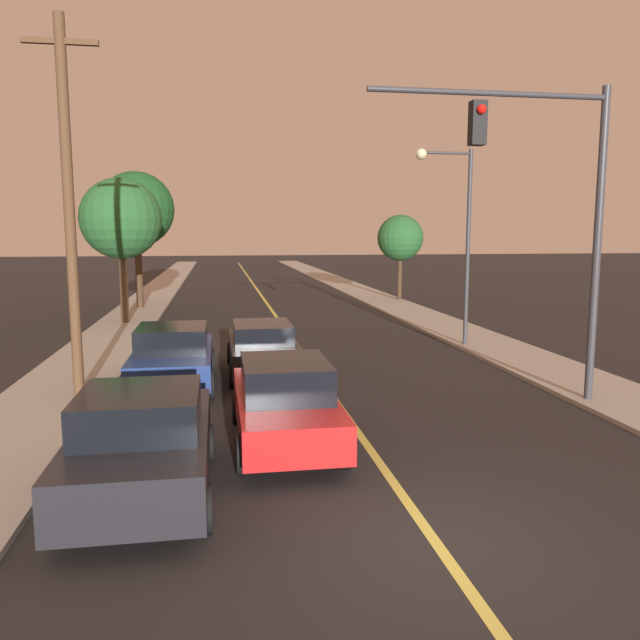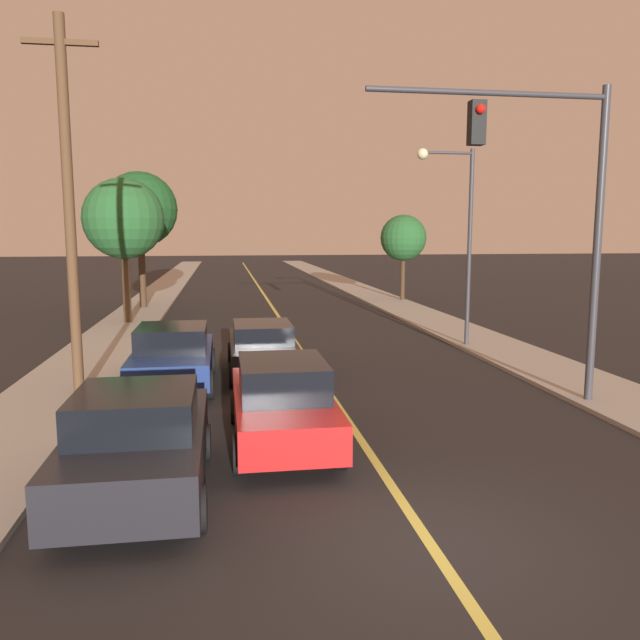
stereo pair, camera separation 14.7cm
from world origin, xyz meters
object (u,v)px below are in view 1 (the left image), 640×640
at_px(streetlamp_right, 455,219).
at_px(tree_left_far, 121,219).
at_px(car_near_lane_front, 285,402).
at_px(car_near_lane_second, 262,347).
at_px(tree_left_near, 136,210).
at_px(car_outer_lane_second, 173,356).
at_px(tree_right_near, 400,238).
at_px(utility_pole_left, 69,205).
at_px(car_outer_lane_front, 142,443).
at_px(traffic_signal_mast, 551,191).

relative_size(streetlamp_right, tree_left_far, 1.08).
bearing_deg(car_near_lane_front, car_near_lane_second, 90.00).
height_order(car_near_lane_front, tree_left_near, tree_left_near).
xyz_separation_m(streetlamp_right, tree_left_far, (-11.72, 7.29, 0.09)).
bearing_deg(car_outer_lane_second, car_near_lane_second, 26.13).
bearing_deg(tree_right_near, utility_pole_left, -124.92).
height_order(tree_left_near, tree_left_far, tree_left_near).
bearing_deg(utility_pole_left, car_outer_lane_front, -69.86).
relative_size(traffic_signal_mast, tree_left_far, 1.15).
distance_m(car_outer_lane_front, tree_left_near, 23.99).
relative_size(car_outer_lane_second, tree_left_far, 0.73).
distance_m(car_near_lane_front, streetlamp_right, 11.55).
xyz_separation_m(traffic_signal_mast, tree_right_near, (2.99, 21.26, -1.22)).
bearing_deg(streetlamp_right, car_outer_lane_second, -155.58).
xyz_separation_m(car_near_lane_second, car_outer_lane_front, (-2.33, -7.81, 0.07)).
xyz_separation_m(utility_pole_left, tree_left_far, (-0.68, 12.36, -0.07)).
relative_size(car_outer_lane_front, traffic_signal_mast, 0.61).
bearing_deg(tree_left_near, utility_pole_left, -87.77).
bearing_deg(car_outer_lane_front, utility_pole_left, 110.14).
relative_size(traffic_signal_mast, utility_pole_left, 0.82).
height_order(car_outer_lane_second, traffic_signal_mast, traffic_signal_mast).
height_order(car_near_lane_front, streetlamp_right, streetlamp_right).
xyz_separation_m(car_outer_lane_second, utility_pole_left, (-2.08, -1.00, 3.70)).
height_order(traffic_signal_mast, tree_left_near, traffic_signal_mast).
bearing_deg(car_outer_lane_second, car_near_lane_front, -63.69).
bearing_deg(tree_left_far, tree_right_near, 25.84).
distance_m(car_near_lane_second, tree_left_far, 12.00).
bearing_deg(car_outer_lane_second, traffic_signal_mast, -20.35).
relative_size(car_near_lane_second, car_outer_lane_second, 1.07).
bearing_deg(tree_left_near, car_outer_lane_second, -80.62).
xyz_separation_m(utility_pole_left, tree_left_near, (-0.69, 17.79, 0.51)).
xyz_separation_m(traffic_signal_mast, tree_left_far, (-11.07, 14.44, -0.35)).
bearing_deg(utility_pole_left, streetlamp_right, 24.65).
bearing_deg(tree_left_far, streetlamp_right, -31.91).
relative_size(car_near_lane_second, tree_right_near, 0.98).
bearing_deg(tree_right_near, traffic_signal_mast, -98.02).
height_order(car_outer_lane_second, tree_left_near, tree_left_near).
bearing_deg(traffic_signal_mast, car_outer_lane_front, -156.65).
distance_m(car_near_lane_second, traffic_signal_mast, 8.36).
distance_m(car_near_lane_front, utility_pole_left, 6.84).
height_order(car_near_lane_front, traffic_signal_mast, traffic_signal_mast).
bearing_deg(car_outer_lane_front, car_near_lane_second, 73.42).
bearing_deg(tree_right_near, streetlamp_right, -99.46).
bearing_deg(traffic_signal_mast, car_near_lane_front, -164.85).
bearing_deg(traffic_signal_mast, utility_pole_left, 168.65).
bearing_deg(car_outer_lane_front, car_outer_lane_second, 90.00).
bearing_deg(traffic_signal_mast, tree_left_near, 119.15).
xyz_separation_m(car_near_lane_second, traffic_signal_mast, (5.98, -4.22, 4.04)).
bearing_deg(tree_left_near, car_near_lane_front, -76.66).
relative_size(car_outer_lane_second, streetlamp_right, 0.68).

